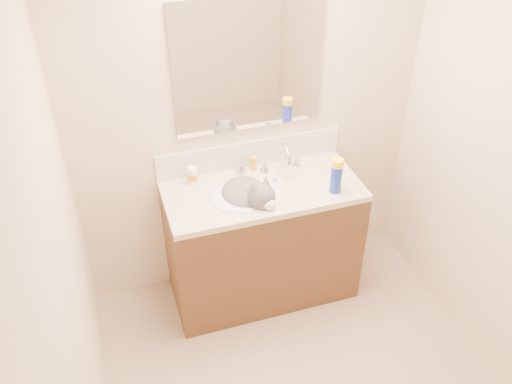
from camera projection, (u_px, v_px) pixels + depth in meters
room_shell at (341, 197)px, 2.16m from camera, size 2.24×2.54×2.52m
vanity_cabinet at (262, 244)px, 3.54m from camera, size 1.20×0.55×0.82m
counter_slab at (263, 191)px, 3.29m from camera, size 1.20×0.55×0.04m
basin at (246, 204)px, 3.27m from camera, size 0.45×0.36×0.14m
faucet at (283, 160)px, 3.38m from camera, size 0.28×0.20×0.21m
cat at (248, 198)px, 3.24m from camera, size 0.43×0.46×0.33m
backsplash at (250, 154)px, 3.43m from camera, size 1.20×0.02×0.18m
mirror at (249, 66)px, 3.08m from camera, size 0.90×0.02×0.80m
pill_bottle at (193, 175)px, 3.29m from camera, size 0.07×0.07×0.11m
pill_label at (193, 176)px, 3.30m from camera, size 0.07×0.07×0.04m
silver_jar at (241, 168)px, 3.39m from camera, size 0.07×0.07×0.07m
amber_bottle at (253, 164)px, 3.41m from camera, size 0.05×0.05×0.10m
toothbrush at (275, 180)px, 3.34m from camera, size 0.06×0.12×0.01m
toothbrush_head at (275, 179)px, 3.34m from camera, size 0.02×0.03×0.02m
spray_can at (336, 178)px, 3.20m from camera, size 0.09×0.09×0.19m
spray_cap at (338, 163)px, 3.14m from camera, size 0.09×0.09×0.04m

